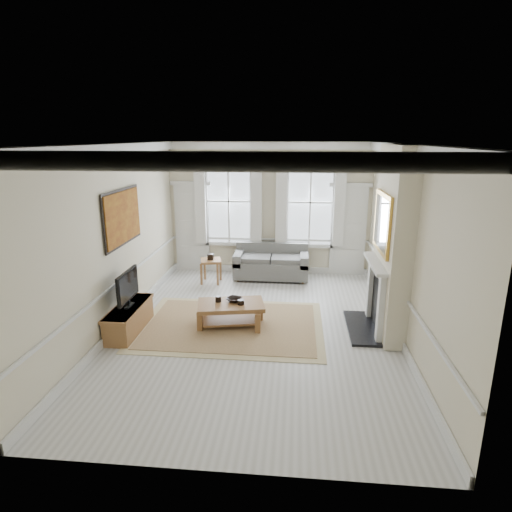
# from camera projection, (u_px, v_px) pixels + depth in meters

# --- Properties ---
(floor) EXTENTS (7.20, 7.20, 0.00)m
(floor) POSITION_uv_depth(u_px,v_px,m) (256.00, 329.00, 8.09)
(floor) COLOR #B7B5AD
(floor) RESTS_ON ground
(ceiling) EXTENTS (7.20, 7.20, 0.00)m
(ceiling) POSITION_uv_depth(u_px,v_px,m) (256.00, 144.00, 7.18)
(ceiling) COLOR white
(ceiling) RESTS_ON back_wall
(back_wall) EXTENTS (5.20, 0.00, 5.20)m
(back_wall) POSITION_uv_depth(u_px,v_px,m) (269.00, 209.00, 11.08)
(back_wall) COLOR beige
(back_wall) RESTS_ON floor
(left_wall) EXTENTS (0.00, 7.20, 7.20)m
(left_wall) POSITION_uv_depth(u_px,v_px,m) (116.00, 239.00, 7.87)
(left_wall) COLOR beige
(left_wall) RESTS_ON floor
(right_wall) EXTENTS (0.00, 7.20, 7.20)m
(right_wall) POSITION_uv_depth(u_px,v_px,m) (405.00, 245.00, 7.40)
(right_wall) COLOR beige
(right_wall) RESTS_ON floor
(window_left) EXTENTS (1.26, 0.20, 2.20)m
(window_left) POSITION_uv_depth(u_px,v_px,m) (229.00, 201.00, 11.08)
(window_left) COLOR #B2BCC6
(window_left) RESTS_ON back_wall
(window_right) EXTENTS (1.26, 0.20, 2.20)m
(window_right) POSITION_uv_depth(u_px,v_px,m) (310.00, 202.00, 10.89)
(window_right) COLOR #B2BCC6
(window_right) RESTS_ON back_wall
(door_left) EXTENTS (0.90, 0.08, 2.30)m
(door_left) POSITION_uv_depth(u_px,v_px,m) (192.00, 229.00, 11.38)
(door_left) COLOR silver
(door_left) RESTS_ON floor
(door_right) EXTENTS (0.90, 0.08, 2.30)m
(door_right) POSITION_uv_depth(u_px,v_px,m) (348.00, 232.00, 11.01)
(door_right) COLOR silver
(door_right) RESTS_ON floor
(painting) EXTENTS (0.05, 1.66, 1.06)m
(painting) POSITION_uv_depth(u_px,v_px,m) (123.00, 217.00, 8.06)
(painting) COLOR #A16C1B
(painting) RESTS_ON left_wall
(chimney_breast) EXTENTS (0.35, 1.70, 3.38)m
(chimney_breast) POSITION_uv_depth(u_px,v_px,m) (393.00, 242.00, 7.60)
(chimney_breast) COLOR beige
(chimney_breast) RESTS_ON floor
(hearth) EXTENTS (0.55, 1.50, 0.05)m
(hearth) POSITION_uv_depth(u_px,v_px,m) (362.00, 328.00, 8.09)
(hearth) COLOR black
(hearth) RESTS_ON floor
(fireplace) EXTENTS (0.21, 1.45, 1.33)m
(fireplace) POSITION_uv_depth(u_px,v_px,m) (375.00, 293.00, 7.89)
(fireplace) COLOR silver
(fireplace) RESTS_ON floor
(mirror) EXTENTS (0.06, 1.26, 1.06)m
(mirror) POSITION_uv_depth(u_px,v_px,m) (382.00, 223.00, 7.53)
(mirror) COLOR #BD8D34
(mirror) RESTS_ON chimney_breast
(sofa) EXTENTS (1.86, 0.91, 0.86)m
(sofa) POSITION_uv_depth(u_px,v_px,m) (271.00, 264.00, 10.97)
(sofa) COLOR #5B5B59
(sofa) RESTS_ON floor
(side_table) EXTENTS (0.58, 0.58, 0.59)m
(side_table) POSITION_uv_depth(u_px,v_px,m) (211.00, 264.00, 10.56)
(side_table) COLOR brown
(side_table) RESTS_ON floor
(rug) EXTENTS (3.50, 2.60, 0.02)m
(rug) POSITION_uv_depth(u_px,v_px,m) (231.00, 325.00, 8.23)
(rug) COLOR #92744B
(rug) RESTS_ON floor
(coffee_table) EXTENTS (1.36, 0.95, 0.47)m
(coffee_table) POSITION_uv_depth(u_px,v_px,m) (231.00, 307.00, 8.13)
(coffee_table) COLOR brown
(coffee_table) RESTS_ON rug
(ceramic_pot_a) EXTENTS (0.11, 0.11, 0.11)m
(ceramic_pot_a) POSITION_uv_depth(u_px,v_px,m) (218.00, 299.00, 8.17)
(ceramic_pot_a) COLOR black
(ceramic_pot_a) RESTS_ON coffee_table
(ceramic_pot_b) EXTENTS (0.13, 0.13, 0.09)m
(ceramic_pot_b) POSITION_uv_depth(u_px,v_px,m) (241.00, 302.00, 8.03)
(ceramic_pot_b) COLOR black
(ceramic_pot_b) RESTS_ON coffee_table
(bowl) EXTENTS (0.37, 0.37, 0.07)m
(bowl) POSITION_uv_depth(u_px,v_px,m) (234.00, 300.00, 8.19)
(bowl) COLOR black
(bowl) RESTS_ON coffee_table
(tv_stand) EXTENTS (0.45, 1.39, 0.50)m
(tv_stand) POSITION_uv_depth(u_px,v_px,m) (129.00, 319.00, 7.94)
(tv_stand) COLOR brown
(tv_stand) RESTS_ON floor
(tv) EXTENTS (0.08, 0.90, 0.68)m
(tv) POSITION_uv_depth(u_px,v_px,m) (128.00, 286.00, 7.77)
(tv) COLOR black
(tv) RESTS_ON tv_stand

